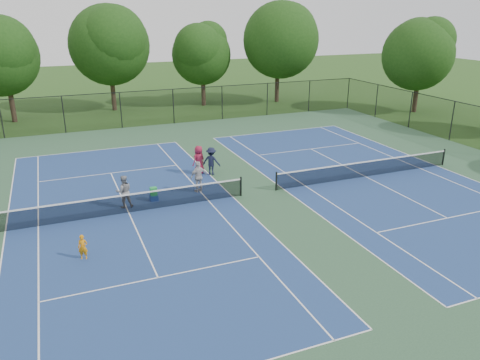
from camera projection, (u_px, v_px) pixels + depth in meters
name	position (u px, v px, depth m)	size (l,w,h in m)	color
ground	(259.00, 193.00, 25.40)	(140.00, 140.00, 0.00)	#234716
court_pad	(259.00, 193.00, 25.40)	(36.00, 36.00, 0.01)	#2C4F36
tennis_court_left	(129.00, 211.00, 22.89)	(12.00, 23.83, 1.07)	navy
tennis_court_right	(366.00, 175.00, 27.86)	(12.00, 23.83, 1.07)	navy
perimeter_fence	(259.00, 165.00, 24.86)	(36.08, 36.08, 3.02)	black
tree_back_a	(3.00, 52.00, 39.61)	(6.80, 6.80, 9.15)	#2D2116
tree_back_b	(108.00, 41.00, 44.36)	(7.60, 7.60, 10.03)	#2D2116
tree_back_c	(202.00, 51.00, 47.06)	(6.00, 6.00, 8.40)	#2D2116
tree_back_d	(278.00, 36.00, 48.57)	(7.80, 7.80, 10.37)	#2D2116
tree_side_e	(422.00, 51.00, 43.77)	(6.60, 6.60, 8.87)	#2D2116
child_player	(83.00, 247.00, 18.51)	(0.38, 0.25, 1.04)	orange
instructor	(124.00, 192.00, 23.32)	(0.82, 0.64, 1.68)	gray
bystander_a	(199.00, 177.00, 25.31)	(1.02, 0.43, 1.74)	silver
bystander_b	(211.00, 161.00, 27.99)	(1.09, 0.63, 1.69)	#161A32
bystander_c	(199.00, 160.00, 28.12)	(0.86, 0.56, 1.75)	maroon
ball_crate	(154.00, 198.00, 24.34)	(0.41, 0.30, 0.30)	navy
ball_hopper	(154.00, 191.00, 24.22)	(0.34, 0.28, 0.43)	green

